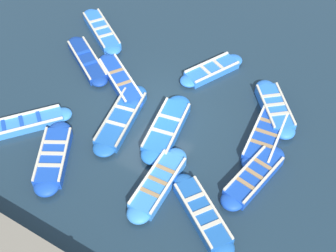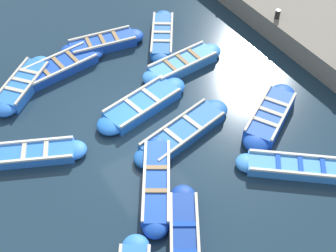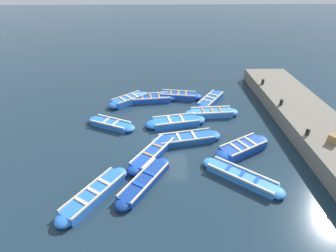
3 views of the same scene
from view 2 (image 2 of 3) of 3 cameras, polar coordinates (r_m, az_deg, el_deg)
name	(u,v)px [view 2 (image 2 of 3)]	position (r m, az deg, el deg)	size (l,w,h in m)	color
ground_plane	(142,132)	(15.13, -3.20, -0.69)	(120.00, 120.00, 0.00)	#1C303F
boat_centre	(157,183)	(13.61, -1.41, -6.93)	(2.54, 3.45, 0.42)	#1947B7
boat_bow_out	(183,64)	(17.30, 1.78, 7.58)	(3.44, 1.03, 0.43)	#3884E0
boat_inner_gap	(36,153)	(14.88, -15.81, -3.24)	(3.14, 2.01, 0.37)	blue
boat_drifting	(300,168)	(14.51, 15.74, -4.91)	(3.41, 2.95, 0.37)	#3884E0
boat_end_of_row	(183,132)	(14.89, 1.81, -0.76)	(3.96, 1.61, 0.38)	#1E59AD
boat_near_quay	(23,85)	(17.17, -17.24, 4.83)	(2.96, 2.68, 0.46)	blue
boat_stern_in	(59,67)	(17.63, -13.11, 7.03)	(3.77, 1.32, 0.40)	#1947B7
boat_outer_right	(185,241)	(12.64, 2.04, -13.82)	(2.50, 3.42, 0.37)	navy
boat_alongside	(103,43)	(18.42, -7.97, 9.94)	(3.40, 1.33, 0.43)	#1947B7
boat_outer_left	(270,116)	(15.66, 12.33, 1.19)	(3.34, 2.42, 0.47)	#1947B7
boat_broadside	(142,105)	(15.73, -3.13, 2.62)	(3.72, 1.57, 0.43)	blue
boat_mid_row	(162,36)	(18.62, -0.71, 10.91)	(2.50, 3.23, 0.43)	#1E59AD
quay_wall	(329,39)	(19.10, 19.05, 10.04)	(3.22, 16.48, 0.85)	slate
bollard_mid_north	(278,14)	(18.82, 13.21, 13.14)	(0.20, 0.20, 0.35)	black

